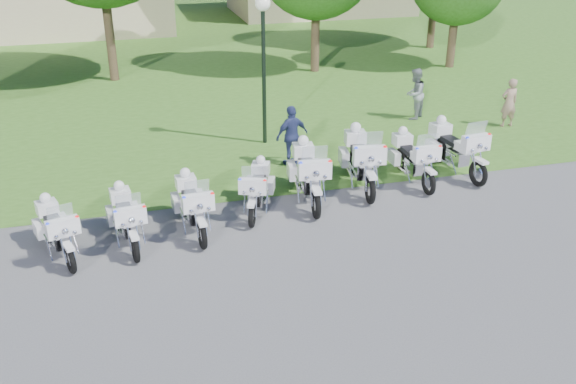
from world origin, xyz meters
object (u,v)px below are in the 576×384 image
object	(u,v)px
motorcycle_1	(126,217)
bystander_a	(509,103)
motorcycle_4	(308,173)
motorcycle_2	(192,204)
lamp_post	(263,35)
bystander_c	(292,136)
motorcycle_0	(57,229)
motorcycle_5	(361,159)
motorcycle_7	(456,147)
motorcycle_6	(413,157)
motorcycle_3	(257,188)
bystander_b	(415,94)

from	to	relation	value
motorcycle_1	bystander_a	distance (m)	13.20
motorcycle_4	motorcycle_2	bearing A→B (deg)	22.80
lamp_post	bystander_c	bearing A→B (deg)	-80.47
motorcycle_2	motorcycle_4	world-z (taller)	motorcycle_4
bystander_a	bystander_c	size ratio (longest dim) A/B	0.94
bystander_c	bystander_a	bearing A→B (deg)	172.71
motorcycle_0	motorcycle_4	distance (m)	5.98
motorcycle_5	bystander_a	size ratio (longest dim) A/B	1.64
bystander_a	motorcycle_7	bearing A→B (deg)	39.91
motorcycle_2	motorcycle_6	distance (m)	6.10
bystander_c	motorcycle_1	bearing A→B (deg)	18.86
motorcycle_2	motorcycle_4	xyz separation A→B (m)	(2.97, 0.84, 0.09)
motorcycle_2	motorcycle_6	size ratio (longest dim) A/B	0.97
motorcycle_5	motorcycle_6	distance (m)	1.44
motorcycle_3	motorcycle_4	distance (m)	1.39
motorcycle_7	motorcycle_1	bearing A→B (deg)	4.49
motorcycle_1	motorcycle_7	world-z (taller)	motorcycle_7
motorcycle_1	motorcycle_6	xyz separation A→B (m)	(7.44, 1.46, 0.04)
motorcycle_1	lamp_post	bearing A→B (deg)	-136.38
motorcycle_7	motorcycle_2	bearing A→B (deg)	4.89
lamp_post	motorcycle_5	bearing A→B (deg)	-66.17
motorcycle_4	bystander_a	size ratio (longest dim) A/B	1.59
motorcycle_6	bystander_b	bearing A→B (deg)	-115.86
motorcycle_1	bystander_c	xyz separation A→B (m)	(4.66, 3.35, 0.25)
motorcycle_1	motorcycle_5	xyz separation A→B (m)	(5.99, 1.51, 0.14)
lamp_post	motorcycle_2	bearing A→B (deg)	-119.68
motorcycle_1	motorcycle_4	xyz separation A→B (m)	(4.43, 1.06, 0.11)
lamp_post	bystander_c	xyz separation A→B (m)	(0.32, -1.92, -2.44)
motorcycle_4	motorcycle_6	distance (m)	3.03
motorcycle_0	motorcycle_6	xyz separation A→B (m)	(8.86, 1.61, 0.05)
motorcycle_4	bystander_c	size ratio (longest dim) A/B	1.49
motorcycle_4	bystander_c	distance (m)	2.31
motorcycle_0	bystander_c	size ratio (longest dim) A/B	1.20
motorcycle_0	bystander_c	bearing A→B (deg)	-167.31
motorcycle_3	bystander_b	bearing A→B (deg)	-119.85
bystander_b	motorcycle_5	bearing A→B (deg)	7.23
motorcycle_2	motorcycle_4	distance (m)	3.09
motorcycle_6	lamp_post	xyz separation A→B (m)	(-3.10, 3.81, 2.65)
motorcycle_2	bystander_b	distance (m)	10.23
motorcycle_1	motorcycle_3	xyz separation A→B (m)	(3.07, 0.78, -0.02)
motorcycle_0	motorcycle_1	world-z (taller)	motorcycle_1
motorcycle_5	bystander_c	bearing A→B (deg)	-44.95
motorcycle_6	lamp_post	distance (m)	5.58
bystander_b	bystander_c	xyz separation A→B (m)	(-5.09, -2.86, -0.01)
motorcycle_0	motorcycle_2	xyz separation A→B (m)	(2.88, 0.37, 0.03)
motorcycle_5	bystander_c	distance (m)	2.28
bystander_a	motorcycle_5	bearing A→B (deg)	26.24
motorcycle_0	motorcycle_3	distance (m)	4.59
bystander_b	bystander_a	bearing A→B (deg)	104.89
motorcycle_1	bystander_a	bearing A→B (deg)	-166.29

